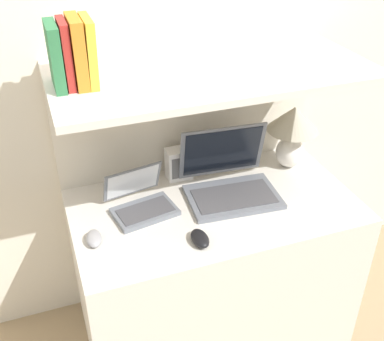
% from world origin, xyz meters
% --- Properties ---
extents(wall_back, '(6.00, 0.05, 2.40)m').
position_xyz_m(wall_back, '(0.00, 0.72, 1.20)').
color(wall_back, silver).
rests_on(wall_back, ground_plane).
extents(desk, '(1.19, 0.66, 0.75)m').
position_xyz_m(desk, '(0.00, 0.33, 0.37)').
color(desk, silver).
rests_on(desk, ground_plane).
extents(back_riser, '(1.19, 0.04, 1.29)m').
position_xyz_m(back_riser, '(0.00, 0.68, 0.65)').
color(back_riser, silver).
rests_on(back_riser, ground_plane).
extents(shelf, '(1.19, 0.59, 0.03)m').
position_xyz_m(shelf, '(0.00, 0.40, 1.31)').
color(shelf, silver).
rests_on(shelf, back_riser).
extents(table_lamp, '(0.24, 0.24, 0.30)m').
position_xyz_m(table_lamp, '(0.45, 0.50, 0.95)').
color(table_lamp, white).
rests_on(table_lamp, desk).
extents(laptop_large, '(0.41, 0.35, 0.28)m').
position_xyz_m(laptop_large, '(0.09, 0.39, 0.80)').
color(laptop_large, slate).
rests_on(laptop_large, desk).
extents(laptop_small, '(0.28, 0.26, 0.17)m').
position_xyz_m(laptop_small, '(-0.30, 0.40, 0.79)').
color(laptop_small, slate).
rests_on(laptop_small, desk).
extents(computer_mouse, '(0.06, 0.11, 0.04)m').
position_xyz_m(computer_mouse, '(-0.14, 0.12, 0.77)').
color(computer_mouse, black).
rests_on(computer_mouse, desk).
extents(second_mouse, '(0.07, 0.10, 0.04)m').
position_xyz_m(second_mouse, '(-0.52, 0.26, 0.77)').
color(second_mouse, '#99999E').
rests_on(second_mouse, desk).
extents(router_box, '(0.11, 0.08, 0.15)m').
position_xyz_m(router_box, '(-0.07, 0.58, 0.82)').
color(router_box, white).
rests_on(router_box, desk).
extents(book_green, '(0.04, 0.16, 0.21)m').
position_xyz_m(book_green, '(-0.55, 0.40, 1.43)').
color(book_green, '#2D7042').
rests_on(book_green, shelf).
extents(book_red, '(0.03, 0.14, 0.22)m').
position_xyz_m(book_red, '(-0.51, 0.40, 1.43)').
color(book_red, '#A82823').
rests_on(book_red, shelf).
extents(book_orange, '(0.04, 0.16, 0.23)m').
position_xyz_m(book_orange, '(-0.48, 0.40, 1.44)').
color(book_orange, orange).
rests_on(book_orange, shelf).
extents(book_yellow, '(0.03, 0.17, 0.22)m').
position_xyz_m(book_yellow, '(-0.44, 0.40, 1.43)').
color(book_yellow, gold).
rests_on(book_yellow, shelf).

